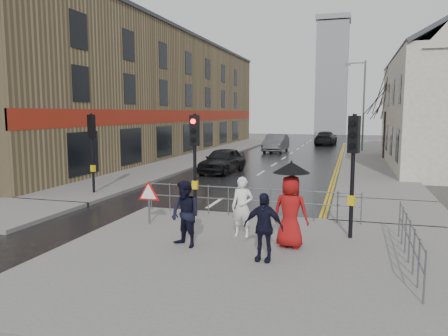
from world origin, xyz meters
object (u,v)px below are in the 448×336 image
Objects in this scene: pedestrian_a at (242,207)px; car_parked at (223,160)px; pedestrian_with_umbrella at (291,203)px; pedestrian_b at (185,214)px; car_mid at (276,143)px; pedestrian_d at (263,227)px.

pedestrian_a is 0.39× the size of car_parked.
pedestrian_with_umbrella is at bearing -23.87° from pedestrian_a.
car_mid is (-2.70, 29.38, -0.19)m from pedestrian_b.
pedestrian_a is 13.98m from car_parked.
pedestrian_b is 14.95m from car_parked.
car_parked is at bearing 108.57° from pedestrian_a.
pedestrian_d reaches higher than car_parked.
pedestrian_with_umbrella is 1.37× the size of pedestrian_d.
pedestrian_d is (2.12, -0.48, -0.05)m from pedestrian_b.
pedestrian_with_umbrella is (2.58, 0.73, 0.31)m from pedestrian_b.
pedestrian_d is at bearing -62.58° from pedestrian_a.
pedestrian_with_umbrella reaches higher than pedestrian_b.
pedestrian_with_umbrella is 29.14m from car_mid.
pedestrian_b is 1.07× the size of pedestrian_d.
pedestrian_b is 2.70m from pedestrian_with_umbrella.
pedestrian_b is 2.18m from pedestrian_d.
pedestrian_b reaches higher than car_mid.
pedestrian_a is 0.97× the size of pedestrian_b.
pedestrian_with_umbrella is 15.07m from car_parked.
pedestrian_d is 0.37× the size of car_parked.
pedestrian_a is 1.78m from pedestrian_b.
pedestrian_b reaches higher than pedestrian_d.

